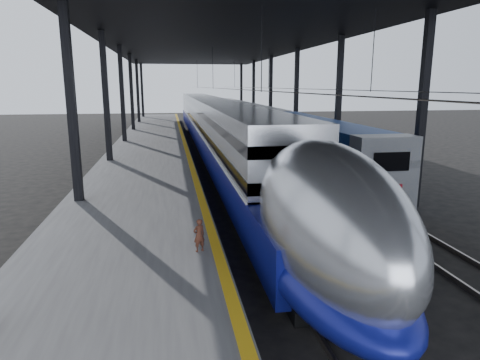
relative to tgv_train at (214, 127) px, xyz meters
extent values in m
plane|color=black|center=(-2.00, -24.43, -2.10)|extent=(160.00, 160.00, 0.00)
cube|color=#4C4C4F|center=(-5.50, -4.43, -1.60)|extent=(6.00, 80.00, 1.00)
cube|color=gold|center=(-2.70, -4.43, -1.10)|extent=(0.30, 80.00, 0.01)
cube|color=slate|center=(-0.72, -4.43, -2.02)|extent=(0.08, 80.00, 0.16)
cube|color=slate|center=(0.72, -4.43, -2.02)|extent=(0.08, 80.00, 0.16)
cube|color=slate|center=(4.28, -4.43, -2.02)|extent=(0.08, 80.00, 0.16)
cube|color=slate|center=(5.72, -4.43, -2.02)|extent=(0.08, 80.00, 0.16)
cube|color=black|center=(-7.80, -19.43, 2.40)|extent=(0.35, 0.35, 9.00)
cube|color=black|center=(7.60, -19.43, 2.40)|extent=(0.35, 0.35, 9.00)
cube|color=black|center=(-7.80, -9.43, 2.40)|extent=(0.35, 0.35, 9.00)
cube|color=black|center=(7.60, -9.43, 2.40)|extent=(0.35, 0.35, 9.00)
cube|color=black|center=(-7.80, 0.57, 2.40)|extent=(0.35, 0.35, 9.00)
cube|color=black|center=(7.60, 0.57, 2.40)|extent=(0.35, 0.35, 9.00)
cube|color=black|center=(-7.80, 10.57, 2.40)|extent=(0.35, 0.35, 9.00)
cube|color=black|center=(7.60, 10.57, 2.40)|extent=(0.35, 0.35, 9.00)
cube|color=black|center=(-7.80, 20.57, 2.40)|extent=(0.35, 0.35, 9.00)
cube|color=black|center=(7.60, 20.57, 2.40)|extent=(0.35, 0.35, 9.00)
cube|color=black|center=(-7.80, 30.57, 2.40)|extent=(0.35, 0.35, 9.00)
cube|color=black|center=(7.60, 30.57, 2.40)|extent=(0.35, 0.35, 9.00)
cube|color=black|center=(-0.10, -4.43, 7.15)|extent=(18.00, 75.00, 0.45)
cylinder|color=slate|center=(0.00, -4.43, 3.40)|extent=(0.03, 74.00, 0.03)
cylinder|color=slate|center=(5.00, -4.43, 3.40)|extent=(0.03, 74.00, 0.03)
cube|color=#B4B6BC|center=(0.00, 4.02, 0.30)|extent=(3.03, 57.00, 4.18)
cube|color=navy|center=(0.00, 2.52, -1.00)|extent=(3.11, 62.00, 1.62)
cube|color=silver|center=(0.00, 4.02, -0.17)|extent=(3.13, 57.00, 0.10)
cube|color=black|center=(0.00, 4.02, 1.50)|extent=(3.07, 57.00, 0.44)
cube|color=black|center=(0.00, 4.02, 0.30)|extent=(3.07, 57.00, 0.44)
ellipsoid|color=#B4B6BC|center=(0.00, -27.48, 0.15)|extent=(3.03, 8.40, 4.18)
ellipsoid|color=navy|center=(0.00, -27.48, -1.06)|extent=(3.11, 8.40, 1.78)
ellipsoid|color=black|center=(0.00, -30.08, 0.98)|extent=(1.57, 2.20, 0.94)
cube|color=black|center=(0.00, -27.48, -1.90)|extent=(2.30, 2.60, 0.40)
cube|color=black|center=(0.00, -5.48, -1.90)|extent=(2.30, 2.60, 0.40)
cube|color=navy|center=(5.00, -12.68, -0.23)|extent=(2.62, 18.00, 3.55)
cube|color=gray|center=(5.00, -21.08, -0.23)|extent=(2.67, 1.20, 3.60)
cube|color=black|center=(5.00, -21.70, 0.56)|extent=(1.59, 0.06, 0.80)
cube|color=#9F0C19|center=(5.00, -21.70, -0.65)|extent=(1.12, 0.06, 0.51)
cube|color=gray|center=(5.00, 6.32, -0.23)|extent=(2.62, 18.00, 3.55)
cube|color=gray|center=(5.00, 25.32, -0.23)|extent=(2.62, 18.00, 3.55)
cube|color=black|center=(5.00, -18.68, -1.92)|extent=(2.06, 2.40, 0.36)
cube|color=black|center=(5.00, 3.32, -1.92)|extent=(2.06, 2.40, 0.36)
imported|color=#53291B|center=(-3.21, -25.97, -0.61)|extent=(0.42, 0.36, 0.98)
camera|label=1|loc=(-3.97, -37.71, 3.62)|focal=32.00mm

